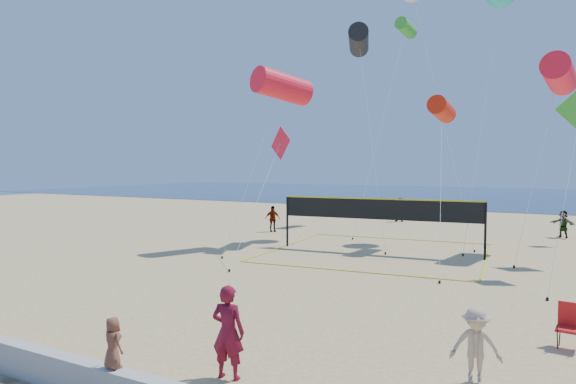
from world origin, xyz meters
The scene contains 16 objects.
ground centered at (0.00, 0.00, 0.00)m, with size 120.00×120.00×0.00m, color #D9C07A.
ocean centered at (0.00, 62.00, 0.01)m, with size 140.00×50.00×0.03m, color #102B4C.
woman centered at (-0.06, -1.23, 0.88)m, with size 0.64×0.42×1.75m, color maroon.
toddler centered at (-1.14, -2.97, 1.03)m, with size 0.42×0.27×0.86m, color brown.
bystander_b centered at (4.00, 0.71, 0.70)m, with size 0.91×0.52×1.41m, color tan.
far_person_0 centered at (-10.05, 17.26, 0.77)m, with size 0.90×0.38×1.54m, color gray.
far_person_1 centered at (5.12, 22.76, 0.75)m, with size 1.38×0.44×1.49m, color gray.
far_person_3 centered at (-4.96, 26.17, 0.83)m, with size 0.81×0.63×1.66m, color gray.
camp_chair centered at (5.49, 3.64, 0.55)m, with size 0.57×0.69×1.08m.
volleyball_net centered at (-2.14, 13.32, 1.70)m, with size 10.00×9.87×2.47m.
kite_0 centered at (-6.91, 12.87, 7.76)m, with size 2.34×5.95×8.60m.
kite_1 centered at (-4.53, 16.88, 10.52)m, with size 3.79×5.28×11.20m.
kite_2 centered at (-0.03, 16.15, 6.60)m, with size 2.22×8.86×7.20m.
kite_3 centered at (-6.59, 11.97, 4.75)m, with size 1.83×6.10×5.80m.
kite_8 centered at (-4.75, 26.32, 13.35)m, with size 1.07×10.94×13.94m.
kite_10 centered at (4.85, 17.43, 8.05)m, with size 2.08×6.55×8.87m.
Camera 1 is at (5.41, -8.86, 3.96)m, focal length 32.00 mm.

